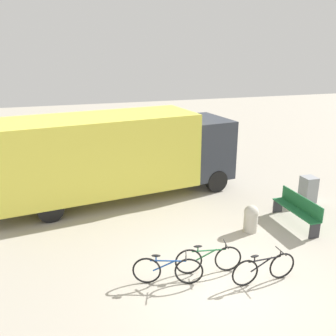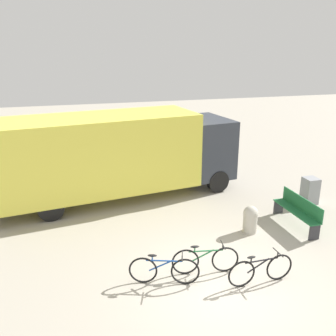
{
  "view_description": "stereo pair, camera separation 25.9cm",
  "coord_description": "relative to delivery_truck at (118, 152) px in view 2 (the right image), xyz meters",
  "views": [
    {
      "loc": [
        -3.57,
        -6.84,
        5.39
      ],
      "look_at": [
        -0.18,
        4.14,
        1.62
      ],
      "focal_mm": 40.0,
      "sensor_mm": 36.0,
      "label": 1
    },
    {
      "loc": [
        -3.32,
        -6.91,
        5.39
      ],
      "look_at": [
        -0.18,
        4.14,
        1.62
      ],
      "focal_mm": 40.0,
      "sensor_mm": 36.0,
      "label": 2
    }
  ],
  "objects": [
    {
      "name": "ground_plane",
      "position": [
        1.51,
        -6.14,
        -1.7
      ],
      "size": [
        60.0,
        60.0,
        0.0
      ],
      "primitive_type": "plane",
      "color": "#A8A091"
    },
    {
      "name": "delivery_truck",
      "position": [
        0.0,
        0.0,
        0.0
      ],
      "size": [
        8.91,
        3.57,
        3.08
      ],
      "rotation": [
        0.0,
        0.0,
        0.14
      ],
      "color": "#EAE04C",
      "rests_on": "ground"
    },
    {
      "name": "park_bench",
      "position": [
        5.0,
        -3.92,
        -1.17
      ],
      "size": [
        0.41,
        2.0,
        0.94
      ],
      "rotation": [
        0.0,
        0.0,
        1.58
      ],
      "color": "#1E6638",
      "rests_on": "ground"
    },
    {
      "name": "bicycle_near",
      "position": [
        0.17,
        -5.71,
        -1.34
      ],
      "size": [
        1.6,
        0.64,
        0.77
      ],
      "rotation": [
        0.0,
        0.0,
        -0.33
      ],
      "color": "black",
      "rests_on": "ground"
    },
    {
      "name": "bicycle_middle",
      "position": [
        1.27,
        -5.56,
        -1.34
      ],
      "size": [
        1.66,
        0.45,
        0.77
      ],
      "rotation": [
        0.0,
        0.0,
        -0.17
      ],
      "color": "black",
      "rests_on": "ground"
    },
    {
      "name": "bicycle_far",
      "position": [
        2.37,
        -6.32,
        -1.34
      ],
      "size": [
        1.68,
        0.44,
        0.77
      ],
      "rotation": [
        0.0,
        0.0,
        0.01
      ],
      "color": "black",
      "rests_on": "ground"
    },
    {
      "name": "bollard_near_bench",
      "position": [
        3.35,
        -3.92,
        -1.25
      ],
      "size": [
        0.44,
        0.44,
        0.84
      ],
      "color": "#B2AD9E",
      "rests_on": "ground"
    },
    {
      "name": "utility_box",
      "position": [
        6.46,
        -2.49,
        -1.23
      ],
      "size": [
        0.47,
        0.51,
        0.94
      ],
      "color": "gray",
      "rests_on": "ground"
    }
  ]
}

